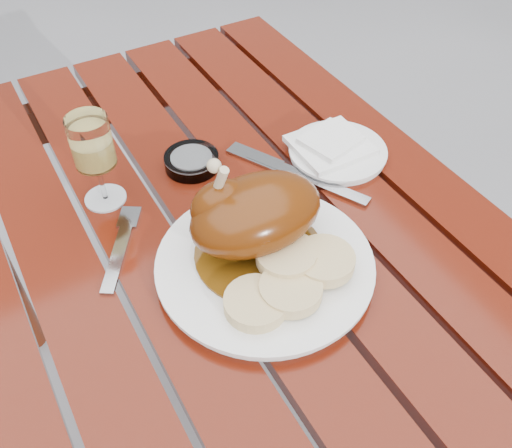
{
  "coord_description": "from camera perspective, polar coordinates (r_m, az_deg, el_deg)",
  "views": [
    {
      "loc": [
        -0.25,
        -0.53,
        1.37
      ],
      "look_at": [
        0.04,
        -0.02,
        0.78
      ],
      "focal_mm": 40.0,
      "sensor_mm": 36.0,
      "label": 1
    }
  ],
  "objects": [
    {
      "name": "ground",
      "position": [
        1.49,
        -1.8,
        -21.39
      ],
      "size": [
        60.0,
        60.0,
        0.0
      ],
      "primitive_type": "plane",
      "color": "slate",
      "rests_on": "ground"
    },
    {
      "name": "table",
      "position": [
        1.15,
        -2.23,
        -14.1
      ],
      "size": [
        0.8,
        1.2,
        0.75
      ],
      "primitive_type": "cube",
      "color": "#5F190B",
      "rests_on": "ground"
    },
    {
      "name": "dinner_plate",
      "position": [
        0.8,
        0.88,
        -4.18
      ],
      "size": [
        0.32,
        0.32,
        0.02
      ],
      "primitive_type": "cylinder",
      "rotation": [
        0.0,
        0.0,
        0.04
      ],
      "color": "white",
      "rests_on": "table"
    },
    {
      "name": "roast_duck",
      "position": [
        0.78,
        -0.47,
        0.98
      ],
      "size": [
        0.2,
        0.18,
        0.14
      ],
      "color": "#59340A",
      "rests_on": "dinner_plate"
    },
    {
      "name": "bread_dumplings",
      "position": [
        0.76,
        3.39,
        -5.29
      ],
      "size": [
        0.2,
        0.13,
        0.03
      ],
      "color": "#DABC85",
      "rests_on": "dinner_plate"
    },
    {
      "name": "wine_glass",
      "position": [
        0.89,
        -15.69,
        6.04
      ],
      "size": [
        0.08,
        0.08,
        0.15
      ],
      "primitive_type": "cylinder",
      "rotation": [
        0.0,
        0.0,
        0.33
      ],
      "color": "#F5DB6F",
      "rests_on": "table"
    },
    {
      "name": "side_plate",
      "position": [
        1.0,
        8.16,
        7.14
      ],
      "size": [
        0.22,
        0.22,
        0.01
      ],
      "primitive_type": "cylinder",
      "rotation": [
        0.0,
        0.0,
        0.34
      ],
      "color": "white",
      "rests_on": "table"
    },
    {
      "name": "napkin",
      "position": [
        0.99,
        7.43,
        7.83
      ],
      "size": [
        0.12,
        0.12,
        0.01
      ],
      "primitive_type": "cube",
      "rotation": [
        0.0,
        0.0,
        -0.01
      ],
      "color": "white",
      "rests_on": "side_plate"
    },
    {
      "name": "ashtray",
      "position": [
        0.97,
        -6.46,
        6.26
      ],
      "size": [
        0.11,
        0.11,
        0.02
      ],
      "primitive_type": "cylinder",
      "rotation": [
        0.0,
        0.0,
        -0.28
      ],
      "color": "#B2B7BC",
      "rests_on": "table"
    },
    {
      "name": "fork",
      "position": [
        0.85,
        -13.52,
        -2.68
      ],
      "size": [
        0.1,
        0.14,
        0.01
      ],
      "primitive_type": "cube",
      "rotation": [
        0.0,
        0.0,
        -0.57
      ],
      "color": "gray",
      "rests_on": "table"
    },
    {
      "name": "knife",
      "position": [
        0.95,
        5.05,
        4.62
      ],
      "size": [
        0.12,
        0.21,
        0.01
      ],
      "primitive_type": "cube",
      "rotation": [
        0.0,
        0.0,
        0.48
      ],
      "color": "gray",
      "rests_on": "table"
    }
  ]
}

